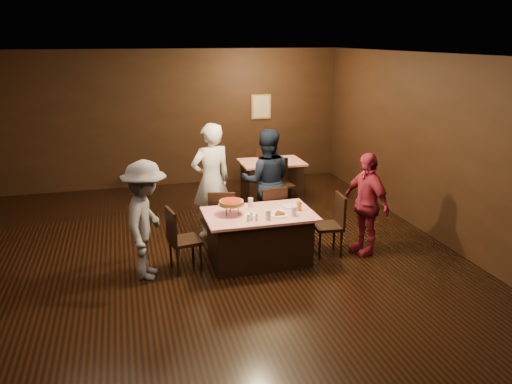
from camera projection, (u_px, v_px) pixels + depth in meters
room at (199, 129)px, 6.22m from camera, size 10.00×10.04×3.02m
main_table at (259, 237)px, 7.42m from camera, size 1.60×1.00×0.77m
back_table at (271, 179)px, 10.45m from camera, size 1.30×0.90×0.77m
chair_far_left at (222, 217)px, 7.98m from camera, size 0.51×0.51×0.95m
chair_far_right at (270, 213)px, 8.18m from camera, size 0.46×0.46×0.95m
chair_end_left at (185, 239)px, 7.12m from camera, size 0.49×0.49×0.95m
chair_end_right at (328, 225)px, 7.67m from camera, size 0.46×0.46×0.95m
chair_back_near at (282, 184)px, 9.78m from camera, size 0.47×0.47×0.95m
chair_back_far at (264, 168)px, 10.98m from camera, size 0.47×0.47×0.95m
diner_white_jacket at (211, 181)px, 8.23m from camera, size 0.80×0.64×1.93m
diner_navy_hoodie at (266, 181)px, 8.46m from camera, size 1.00×0.86×1.79m
diner_grey_knit at (146, 220)px, 6.82m from camera, size 0.88×1.21×1.68m
diner_red_shirt at (366, 204)px, 7.63m from camera, size 0.61×1.00×1.60m
pizza_stand at (231, 203)px, 7.20m from camera, size 0.38×0.38×0.22m
plate_with_slice at (279, 214)px, 7.19m from camera, size 0.25×0.25×0.06m
plate_empty at (291, 206)px, 7.58m from camera, size 0.25×0.25×0.01m
glass_front_left at (268, 215)px, 7.02m from camera, size 0.08×0.08×0.14m
glass_front_right at (294, 211)px, 7.17m from camera, size 0.08×0.08×0.14m
glass_amber at (299, 206)px, 7.39m from camera, size 0.08×0.08×0.14m
glass_back at (251, 203)px, 7.55m from camera, size 0.08×0.08×0.14m
condiments at (252, 217)px, 6.98m from camera, size 0.17×0.10×0.09m
napkin_center at (279, 211)px, 7.38m from camera, size 0.19×0.19×0.01m
napkin_left at (250, 215)px, 7.22m from camera, size 0.21×0.21×0.01m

